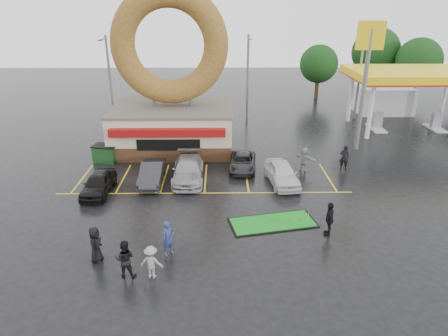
{
  "coord_description": "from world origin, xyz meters",
  "views": [
    {
      "loc": [
        1.01,
        -20.82,
        11.86
      ],
      "look_at": [
        1.31,
        2.49,
        2.2
      ],
      "focal_mm": 32.0,
      "sensor_mm": 36.0,
      "label": 1
    }
  ],
  "objects_px": {
    "donut_shop": "(172,97)",
    "streetlight_left": "(110,79)",
    "shell_sign": "(367,63)",
    "person_cameraman": "(329,219)",
    "streetlight_mid": "(248,77)",
    "dumpster": "(106,154)",
    "putting_green": "(273,223)",
    "gas_station": "(399,87)",
    "streetlight_right": "(360,75)",
    "car_silver": "(188,170)",
    "car_white": "(282,173)",
    "person_blue": "(168,238)",
    "car_dgrey": "(152,173)",
    "car_black": "(98,183)",
    "car_grey": "(243,162)"
  },
  "relations": [
    {
      "from": "donut_shop",
      "to": "car_black",
      "type": "relative_size",
      "value": 3.26
    },
    {
      "from": "gas_station",
      "to": "shell_sign",
      "type": "xyz_separation_m",
      "value": [
        -7.0,
        -8.94,
        3.68
      ]
    },
    {
      "from": "streetlight_left",
      "to": "car_black",
      "type": "xyz_separation_m",
      "value": [
        2.92,
        -16.42,
        -4.08
      ]
    },
    {
      "from": "streetlight_left",
      "to": "streetlight_right",
      "type": "bearing_deg",
      "value": 4.4
    },
    {
      "from": "shell_sign",
      "to": "person_blue",
      "type": "bearing_deg",
      "value": -132.92
    },
    {
      "from": "gas_station",
      "to": "car_dgrey",
      "type": "distance_m",
      "value": 28.67
    },
    {
      "from": "car_silver",
      "to": "dumpster",
      "type": "bearing_deg",
      "value": 150.81
    },
    {
      "from": "donut_shop",
      "to": "streetlight_left",
      "type": "bearing_deg",
      "value": 135.22
    },
    {
      "from": "donut_shop",
      "to": "person_blue",
      "type": "distance_m",
      "value": 17.06
    },
    {
      "from": "streetlight_mid",
      "to": "dumpster",
      "type": "xyz_separation_m",
      "value": [
        -12.1,
        -11.58,
        -4.13
      ]
    },
    {
      "from": "streetlight_mid",
      "to": "person_blue",
      "type": "xyz_separation_m",
      "value": [
        -5.57,
        -24.58,
        -3.84
      ]
    },
    {
      "from": "car_black",
      "to": "car_white",
      "type": "distance_m",
      "value": 12.59
    },
    {
      "from": "donut_shop",
      "to": "person_blue",
      "type": "xyz_separation_m",
      "value": [
        1.43,
        -16.64,
        -3.52
      ]
    },
    {
      "from": "putting_green",
      "to": "donut_shop",
      "type": "bearing_deg",
      "value": 117.55
    },
    {
      "from": "shell_sign",
      "to": "putting_green",
      "type": "relative_size",
      "value": 1.99
    },
    {
      "from": "streetlight_left",
      "to": "car_silver",
      "type": "distance_m",
      "value": 17.2
    },
    {
      "from": "car_white",
      "to": "streetlight_right",
      "type": "bearing_deg",
      "value": 51.08
    },
    {
      "from": "streetlight_right",
      "to": "dumpster",
      "type": "relative_size",
      "value": 5.0
    },
    {
      "from": "streetlight_right",
      "to": "car_black",
      "type": "distance_m",
      "value": 29.81
    },
    {
      "from": "car_grey",
      "to": "streetlight_mid",
      "type": "bearing_deg",
      "value": 90.02
    },
    {
      "from": "gas_station",
      "to": "car_grey",
      "type": "distance_m",
      "value": 22.0
    },
    {
      "from": "gas_station",
      "to": "car_white",
      "type": "height_order",
      "value": "gas_station"
    },
    {
      "from": "streetlight_mid",
      "to": "dumpster",
      "type": "distance_m",
      "value": 17.26
    },
    {
      "from": "dumpster",
      "to": "person_cameraman",
      "type": "bearing_deg",
      "value": -23.88
    },
    {
      "from": "car_silver",
      "to": "gas_station",
      "type": "bearing_deg",
      "value": 34.65
    },
    {
      "from": "streetlight_right",
      "to": "dumpster",
      "type": "distance_m",
      "value": 27.5
    },
    {
      "from": "streetlight_right",
      "to": "dumpster",
      "type": "bearing_deg",
      "value": -152.43
    },
    {
      "from": "streetlight_right",
      "to": "car_dgrey",
      "type": "distance_m",
      "value": 26.22
    },
    {
      "from": "streetlight_right",
      "to": "car_white",
      "type": "bearing_deg",
      "value": -121.89
    },
    {
      "from": "streetlight_left",
      "to": "streetlight_mid",
      "type": "bearing_deg",
      "value": 4.09
    },
    {
      "from": "shell_sign",
      "to": "car_silver",
      "type": "relative_size",
      "value": 1.99
    },
    {
      "from": "car_white",
      "to": "car_dgrey",
      "type": "bearing_deg",
      "value": 171.51
    },
    {
      "from": "streetlight_left",
      "to": "car_white",
      "type": "relative_size",
      "value": 2.0
    },
    {
      "from": "donut_shop",
      "to": "dumpster",
      "type": "bearing_deg",
      "value": -144.52
    },
    {
      "from": "person_blue",
      "to": "person_cameraman",
      "type": "relative_size",
      "value": 0.97
    },
    {
      "from": "gas_station",
      "to": "car_silver",
      "type": "relative_size",
      "value": 2.57
    },
    {
      "from": "streetlight_mid",
      "to": "person_cameraman",
      "type": "relative_size",
      "value": 4.59
    },
    {
      "from": "person_blue",
      "to": "car_silver",
      "type": "bearing_deg",
      "value": 49.63
    },
    {
      "from": "car_dgrey",
      "to": "shell_sign",
      "type": "bearing_deg",
      "value": 21.95
    },
    {
      "from": "car_white",
      "to": "person_cameraman",
      "type": "relative_size",
      "value": 2.3
    },
    {
      "from": "donut_shop",
      "to": "streetlight_mid",
      "type": "bearing_deg",
      "value": 48.62
    },
    {
      "from": "car_white",
      "to": "person_cameraman",
      "type": "height_order",
      "value": "person_cameraman"
    },
    {
      "from": "person_blue",
      "to": "streetlight_left",
      "type": "bearing_deg",
      "value": 71.34
    },
    {
      "from": "putting_green",
      "to": "gas_station",
      "type": "bearing_deg",
      "value": 53.61
    },
    {
      "from": "donut_shop",
      "to": "person_cameraman",
      "type": "distance_m",
      "value": 18.24
    },
    {
      "from": "streetlight_left",
      "to": "streetlight_mid",
      "type": "xyz_separation_m",
      "value": [
        14.0,
        1.0,
        0.0
      ]
    },
    {
      "from": "gas_station",
      "to": "dumpster",
      "type": "height_order",
      "value": "gas_station"
    },
    {
      "from": "shell_sign",
      "to": "person_cameraman",
      "type": "distance_m",
      "value": 16.41
    },
    {
      "from": "donut_shop",
      "to": "dumpster",
      "type": "height_order",
      "value": "donut_shop"
    },
    {
      "from": "streetlight_left",
      "to": "person_blue",
      "type": "xyz_separation_m",
      "value": [
        8.43,
        -23.58,
        -3.84
      ]
    }
  ]
}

